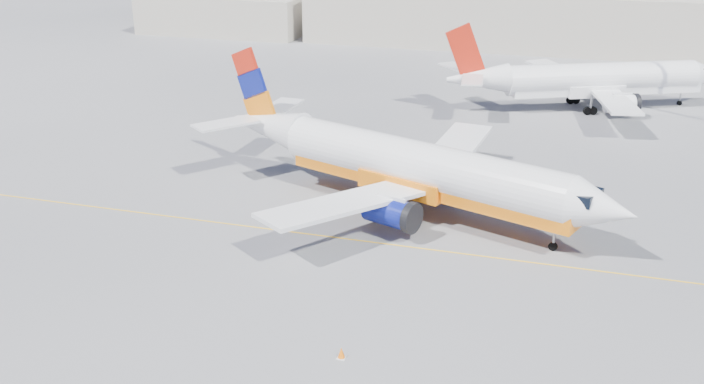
# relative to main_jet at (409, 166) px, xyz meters

# --- Properties ---
(ground) EXTENTS (240.00, 240.00, 0.00)m
(ground) POSITION_rel_main_jet_xyz_m (0.18, -9.04, -3.41)
(ground) COLOR #58585D
(ground) RESTS_ON ground
(taxi_line) EXTENTS (70.00, 0.15, 0.01)m
(taxi_line) POSITION_rel_main_jet_xyz_m (0.18, -6.04, -3.40)
(taxi_line) COLOR yellow
(taxi_line) RESTS_ON ground
(terminal_main) EXTENTS (70.00, 14.00, 8.00)m
(terminal_main) POSITION_rel_main_jet_xyz_m (5.18, 65.96, 0.59)
(terminal_main) COLOR #BEB5A4
(terminal_main) RESTS_ON ground
(terminal_annex) EXTENTS (26.00, 10.00, 6.00)m
(terminal_annex) POSITION_rel_main_jet_xyz_m (-44.82, 62.96, -0.41)
(terminal_annex) COLOR #BEB5A4
(terminal_annex) RESTS_ON ground
(main_jet) EXTENTS (33.51, 25.38, 10.22)m
(main_jet) POSITION_rel_main_jet_xyz_m (0.00, 0.00, 0.00)
(main_jet) COLOR white
(main_jet) RESTS_ON ground
(second_jet) EXTENTS (30.20, 22.70, 9.34)m
(second_jet) POSITION_rel_main_jet_xyz_m (12.05, 32.74, -0.29)
(second_jet) COLOR white
(second_jet) RESTS_ON ground
(traffic_cone) EXTENTS (0.43, 0.43, 0.60)m
(traffic_cone) POSITION_rel_main_jet_xyz_m (1.11, -19.67, -3.11)
(traffic_cone) COLOR white
(traffic_cone) RESTS_ON ground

